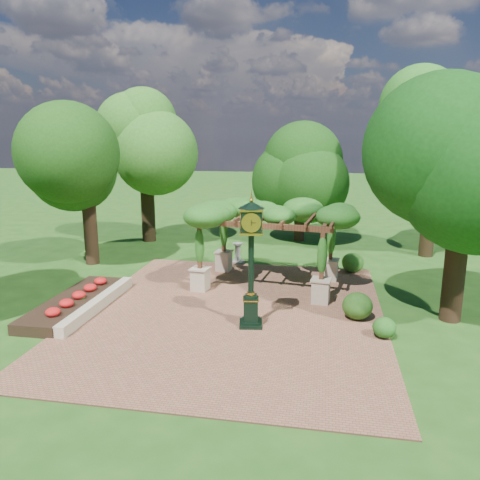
# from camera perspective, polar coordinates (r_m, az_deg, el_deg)

# --- Properties ---
(ground) EXTENTS (120.00, 120.00, 0.00)m
(ground) POSITION_cam_1_polar(r_m,az_deg,el_deg) (15.09, -1.72, -10.28)
(ground) COLOR #1E4714
(ground) RESTS_ON ground
(brick_plaza) EXTENTS (10.00, 12.00, 0.04)m
(brick_plaza) POSITION_cam_1_polar(r_m,az_deg,el_deg) (15.99, -0.97, -8.83)
(brick_plaza) COLOR brown
(brick_plaza) RESTS_ON ground
(border_wall) EXTENTS (0.35, 5.00, 0.40)m
(border_wall) POSITION_cam_1_polar(r_m,az_deg,el_deg) (16.95, -16.89, -7.48)
(border_wall) COLOR #C6B793
(border_wall) RESTS_ON ground
(flower_bed) EXTENTS (1.50, 5.00, 0.36)m
(flower_bed) POSITION_cam_1_polar(r_m,az_deg,el_deg) (17.37, -19.55, -7.24)
(flower_bed) COLOR red
(flower_bed) RESTS_ON ground
(pedestal_clock) EXTENTS (0.90, 0.90, 4.02)m
(pedestal_clock) POSITION_cam_1_polar(r_m,az_deg,el_deg) (14.17, 1.36, -1.52)
(pedestal_clock) COLOR black
(pedestal_clock) RESTS_ON brick_plaza
(pergola) EXTENTS (5.71, 3.97, 3.37)m
(pergola) POSITION_cam_1_polar(r_m,az_deg,el_deg) (18.10, 3.43, 2.78)
(pergola) COLOR #C3AE91
(pergola) RESTS_ON brick_plaza
(sundial) EXTENTS (0.57, 0.57, 0.95)m
(sundial) POSITION_cam_1_polar(r_m,az_deg,el_deg) (21.85, -0.28, -1.75)
(sundial) COLOR gray
(sundial) RESTS_ON ground
(shrub_front) EXTENTS (0.87, 0.87, 0.61)m
(shrub_front) POSITION_cam_1_polar(r_m,az_deg,el_deg) (14.63, 17.17, -10.17)
(shrub_front) COLOR #1F5317
(shrub_front) RESTS_ON brick_plaza
(shrub_mid) EXTENTS (1.13, 1.13, 0.88)m
(shrub_mid) POSITION_cam_1_polar(r_m,az_deg,el_deg) (15.75, 14.13, -7.80)
(shrub_mid) COLOR #234C15
(shrub_mid) RESTS_ON brick_plaza
(shrub_back) EXTENTS (1.23, 1.23, 0.85)m
(shrub_back) POSITION_cam_1_polar(r_m,az_deg,el_deg) (20.87, 13.59, -2.68)
(shrub_back) COLOR #2C631C
(shrub_back) RESTS_ON brick_plaza
(tree_west_near) EXTENTS (4.10, 4.10, 7.49)m
(tree_west_near) POSITION_cam_1_polar(r_m,az_deg,el_deg) (22.19, -18.39, 10.19)
(tree_west_near) COLOR #362215
(tree_west_near) RESTS_ON ground
(tree_west_far) EXTENTS (4.13, 4.13, 8.31)m
(tree_west_far) POSITION_cam_1_polar(r_m,az_deg,el_deg) (26.32, -11.53, 12.07)
(tree_west_far) COLOR black
(tree_west_far) RESTS_ON ground
(tree_north) EXTENTS (4.04, 4.04, 5.86)m
(tree_north) POSITION_cam_1_polar(r_m,az_deg,el_deg) (26.10, 7.42, 8.58)
(tree_north) COLOR #372216
(tree_north) RESTS_ON ground
(tree_east_far) EXTENTS (3.99, 3.99, 8.89)m
(tree_east_far) POSITION_cam_1_polar(r_m,az_deg,el_deg) (24.26, 22.86, 12.26)
(tree_east_far) COLOR black
(tree_east_far) RESTS_ON ground
(tree_east_near) EXTENTS (4.44, 4.44, 7.35)m
(tree_east_near) POSITION_cam_1_polar(r_m,az_deg,el_deg) (15.85, 25.84, 8.41)
(tree_east_near) COLOR #342015
(tree_east_near) RESTS_ON ground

